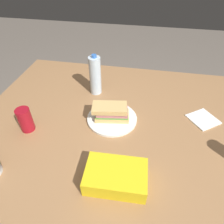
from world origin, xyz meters
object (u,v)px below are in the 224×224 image
object	(u,v)px
soda_can_red	(25,120)
chip_bag	(116,176)
paper_plate	(112,118)
water_bottle_tall	(95,76)
sandwich	(111,112)
dining_table	(122,132)

from	to	relation	value
soda_can_red	chip_bag	distance (m)	0.51
paper_plate	water_bottle_tall	size ratio (longest dim) A/B	1.06
sandwich	soda_can_red	size ratio (longest dim) A/B	1.58
chip_bag	paper_plate	bearing A→B (deg)	-79.43
soda_can_red	chip_bag	bearing A→B (deg)	156.93
paper_plate	soda_can_red	bearing A→B (deg)	20.16
paper_plate	water_bottle_tall	xyz separation A→B (m)	(0.14, -0.22, 0.11)
chip_bag	soda_can_red	bearing A→B (deg)	-25.50
dining_table	soda_can_red	world-z (taller)	soda_can_red
paper_plate	chip_bag	distance (m)	0.36
dining_table	sandwich	xyz separation A→B (m)	(0.06, 0.00, 0.14)
chip_bag	water_bottle_tall	bearing A→B (deg)	-71.27
paper_plate	soda_can_red	size ratio (longest dim) A/B	2.11
dining_table	water_bottle_tall	xyz separation A→B (m)	(0.20, -0.22, 0.20)
sandwich	chip_bag	size ratio (longest dim) A/B	0.84
dining_table	chip_bag	bearing A→B (deg)	93.59
chip_bag	sandwich	bearing A→B (deg)	-78.80
paper_plate	soda_can_red	distance (m)	0.42
sandwich	soda_can_red	distance (m)	0.41
sandwich	chip_bag	xyz separation A→B (m)	(-0.08, 0.34, -0.02)
sandwich	water_bottle_tall	size ratio (longest dim) A/B	0.79
dining_table	chip_bag	distance (m)	0.37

